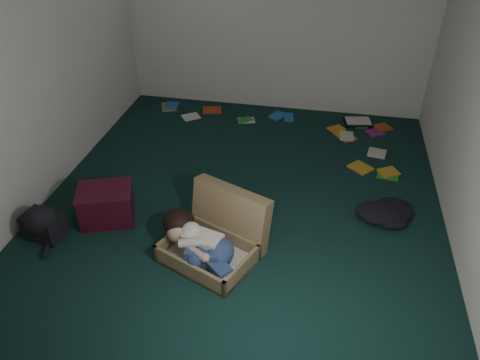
% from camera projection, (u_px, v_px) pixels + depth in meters
% --- Properties ---
extents(floor, '(4.50, 4.50, 0.00)m').
position_uv_depth(floor, '(243.00, 200.00, 4.85)').
color(floor, '#0F2B27').
rests_on(floor, ground).
extents(wall_back, '(4.50, 0.00, 4.50)m').
position_uv_depth(wall_back, '(277.00, 13.00, 5.93)').
color(wall_back, white).
rests_on(wall_back, ground).
extents(wall_front, '(4.50, 0.00, 4.50)m').
position_uv_depth(wall_front, '(157.00, 259.00, 2.30)').
color(wall_front, white).
rests_on(wall_front, ground).
extents(wall_left, '(0.00, 4.50, 4.50)m').
position_uv_depth(wall_left, '(37.00, 66.00, 4.44)').
color(wall_left, white).
rests_on(wall_left, ground).
extents(suitcase, '(0.99, 0.98, 0.56)m').
position_uv_depth(suitcase, '(217.00, 237.00, 4.13)').
color(suitcase, olive).
rests_on(suitcase, floor).
extents(person, '(0.73, 0.62, 0.35)m').
position_uv_depth(person, '(199.00, 243.00, 4.00)').
color(person, silver).
rests_on(person, suitcase).
extents(maroon_bin, '(0.61, 0.55, 0.35)m').
position_uv_depth(maroon_bin, '(106.00, 204.00, 4.50)').
color(maroon_bin, '#400D1B').
rests_on(maroon_bin, floor).
extents(backpack, '(0.50, 0.43, 0.26)m').
position_uv_depth(backpack, '(44.00, 225.00, 4.32)').
color(backpack, black).
rests_on(backpack, floor).
extents(clothing_pile, '(0.61, 0.56, 0.16)m').
position_uv_depth(clothing_pile, '(384.00, 208.00, 4.61)').
color(clothing_pile, black).
rests_on(clothing_pile, floor).
extents(paper_tray, '(0.40, 0.33, 0.05)m').
position_uv_depth(paper_tray, '(358.00, 122.00, 6.22)').
color(paper_tray, black).
rests_on(paper_tray, floor).
extents(book_scatter, '(3.18, 1.46, 0.02)m').
position_uv_depth(book_scatter, '(304.00, 129.00, 6.09)').
color(book_scatter, gold).
rests_on(book_scatter, floor).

